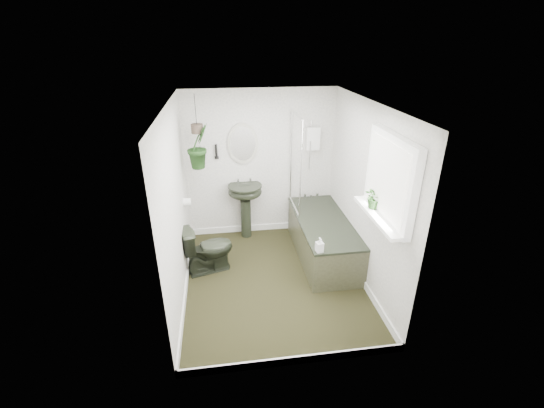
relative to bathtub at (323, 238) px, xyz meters
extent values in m
cube|color=black|center=(-0.80, -0.50, -0.30)|extent=(2.30, 2.80, 0.02)
cube|color=white|center=(-0.80, -0.50, 2.02)|extent=(2.30, 2.80, 0.02)
cube|color=white|center=(-0.80, 0.91, 0.86)|extent=(2.30, 0.02, 2.30)
cube|color=white|center=(-0.80, -1.91, 0.86)|extent=(2.30, 0.02, 2.30)
cube|color=white|center=(-1.96, -0.50, 0.86)|extent=(0.02, 2.80, 2.30)
cube|color=white|center=(0.36, -0.50, 0.86)|extent=(0.02, 2.80, 2.30)
cube|color=white|center=(-0.80, -0.50, -0.24)|extent=(2.30, 2.80, 0.10)
cube|color=white|center=(0.00, 0.84, 1.26)|extent=(0.20, 0.10, 0.35)
ellipsoid|color=#B4B1A1|center=(-1.06, 0.87, 1.21)|extent=(0.46, 0.03, 0.62)
cylinder|color=black|center=(-1.46, 0.86, 1.11)|extent=(0.04, 0.04, 0.22)
cylinder|color=white|center=(-1.90, 0.20, 0.61)|extent=(0.11, 0.11, 0.11)
cube|color=white|center=(0.29, -1.20, 1.36)|extent=(0.08, 1.00, 0.90)
cube|color=white|center=(0.22, -1.20, 0.94)|extent=(0.18, 1.00, 0.04)
cube|color=white|center=(0.24, -1.20, 1.36)|extent=(0.01, 0.86, 0.76)
imported|color=black|center=(-1.65, -0.14, 0.05)|extent=(0.75, 0.54, 0.68)
imported|color=black|center=(0.23, -1.03, 1.09)|extent=(0.29, 0.28, 0.26)
imported|color=black|center=(-1.69, 0.45, 1.32)|extent=(0.42, 0.43, 0.60)
imported|color=black|center=(-0.28, -0.79, 0.38)|extent=(0.10, 0.10, 0.19)
cylinder|color=#3E3228|center=(-1.69, 0.45, 1.56)|extent=(0.16, 0.16, 0.12)
camera|label=1|loc=(-1.39, -4.44, 2.68)|focal=24.00mm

